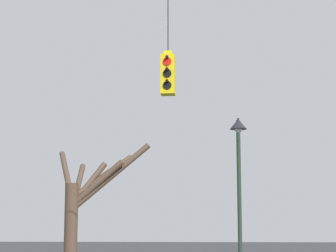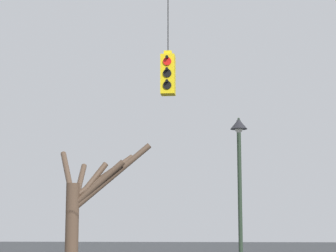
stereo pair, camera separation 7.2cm
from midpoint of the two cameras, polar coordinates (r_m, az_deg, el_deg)
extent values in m
cube|color=yellow|center=(15.91, 0.13, 4.47)|extent=(0.34, 0.34, 0.98)
cube|color=yellow|center=(16.04, 0.13, 6.34)|extent=(0.19, 0.19, 0.10)
cylinder|color=black|center=(16.31, 0.13, 9.41)|extent=(0.02, 0.02, 1.71)
cylinder|color=red|center=(15.80, 0.06, 5.66)|extent=(0.20, 0.03, 0.20)
cylinder|color=black|center=(15.78, 0.04, 6.02)|extent=(0.07, 0.12, 0.07)
cylinder|color=black|center=(15.73, 0.06, 4.62)|extent=(0.20, 0.03, 0.20)
cylinder|color=black|center=(15.71, 0.04, 4.98)|extent=(0.07, 0.12, 0.07)
cylinder|color=black|center=(15.66, 0.06, 3.58)|extent=(0.20, 0.03, 0.20)
cylinder|color=black|center=(15.64, 0.04, 3.94)|extent=(0.07, 0.12, 0.07)
cylinder|color=red|center=(16.16, 0.20, 5.33)|extent=(0.20, 0.03, 0.20)
cylinder|color=black|center=(16.23, 0.21, 5.60)|extent=(0.07, 0.12, 0.07)
cylinder|color=black|center=(16.09, 0.20, 4.31)|extent=(0.20, 0.03, 0.20)
cylinder|color=black|center=(16.15, 0.21, 4.59)|extent=(0.07, 0.12, 0.07)
cylinder|color=black|center=(16.02, 0.20, 3.29)|extent=(0.20, 0.03, 0.20)
cylinder|color=black|center=(16.09, 0.21, 3.57)|extent=(0.07, 0.12, 0.07)
cylinder|color=#233323|center=(19.08, 6.41, -7.23)|extent=(0.12, 0.12, 5.20)
cylinder|color=#233323|center=(19.06, 6.28, 0.48)|extent=(0.07, 0.54, 0.07)
cone|color=#232328|center=(18.77, 6.29, 0.17)|extent=(0.49, 0.49, 0.29)
sphere|color=silver|center=(18.75, 6.30, -0.27)|extent=(0.22, 0.22, 0.22)
cylinder|color=brown|center=(23.12, -8.29, -9.45)|extent=(0.46, 0.46, 3.63)
cylinder|color=brown|center=(24.30, -8.64, -4.25)|extent=(1.16, 2.23, 1.99)
cylinder|color=brown|center=(23.24, -4.85, -4.45)|extent=(2.78, 0.89, 2.46)
cylinder|color=brown|center=(23.48, -6.76, -5.09)|extent=(1.24, 1.12, 1.68)
cylinder|color=brown|center=(24.36, -7.72, -5.41)|extent=(0.40, 2.54, 2.06)
cylinder|color=brown|center=(23.78, -5.56, -4.44)|extent=(2.04, 1.84, 1.77)
cylinder|color=brown|center=(23.06, -6.03, -5.02)|extent=(1.90, 0.37, 1.70)
camera|label=1|loc=(0.04, -89.87, -0.02)|focal=70.00mm
camera|label=2|loc=(0.04, 90.13, 0.02)|focal=70.00mm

